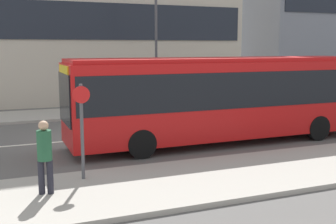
{
  "coord_description": "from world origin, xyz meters",
  "views": [
    {
      "loc": [
        -3.36,
        -15.94,
        3.57
      ],
      "look_at": [
        2.29,
        -1.98,
        1.22
      ],
      "focal_mm": 45.0,
      "sensor_mm": 36.0,
      "label": 1
    }
  ],
  "objects_px": {
    "bus_stop_sign": "(82,124)",
    "city_bus": "(222,94)",
    "pedestrian_near_stop": "(45,153)",
    "street_lamp": "(156,18)",
    "parked_car_0": "(283,100)"
  },
  "relations": [
    {
      "from": "city_bus",
      "to": "pedestrian_near_stop",
      "type": "height_order",
      "value": "city_bus"
    },
    {
      "from": "city_bus",
      "to": "pedestrian_near_stop",
      "type": "bearing_deg",
      "value": -146.94
    },
    {
      "from": "pedestrian_near_stop",
      "to": "bus_stop_sign",
      "type": "distance_m",
      "value": 1.39
    },
    {
      "from": "city_bus",
      "to": "parked_car_0",
      "type": "height_order",
      "value": "city_bus"
    },
    {
      "from": "bus_stop_sign",
      "to": "city_bus",
      "type": "bearing_deg",
      "value": 27.03
    },
    {
      "from": "street_lamp",
      "to": "pedestrian_near_stop",
      "type": "bearing_deg",
      "value": -121.91
    },
    {
      "from": "pedestrian_near_stop",
      "to": "parked_car_0",
      "type": "bearing_deg",
      "value": 48.0
    },
    {
      "from": "pedestrian_near_stop",
      "to": "city_bus",
      "type": "bearing_deg",
      "value": 42.89
    },
    {
      "from": "city_bus",
      "to": "street_lamp",
      "type": "bearing_deg",
      "value": 93.17
    },
    {
      "from": "city_bus",
      "to": "pedestrian_near_stop",
      "type": "distance_m",
      "value": 7.8
    },
    {
      "from": "pedestrian_near_stop",
      "to": "street_lamp",
      "type": "relative_size",
      "value": 0.21
    },
    {
      "from": "city_bus",
      "to": "parked_car_0",
      "type": "relative_size",
      "value": 2.88
    },
    {
      "from": "parked_car_0",
      "to": "street_lamp",
      "type": "relative_size",
      "value": 0.49
    },
    {
      "from": "pedestrian_near_stop",
      "to": "bus_stop_sign",
      "type": "xyz_separation_m",
      "value": [
        1.03,
        0.8,
        0.47
      ]
    },
    {
      "from": "city_bus",
      "to": "bus_stop_sign",
      "type": "bearing_deg",
      "value": -148.77
    }
  ]
}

